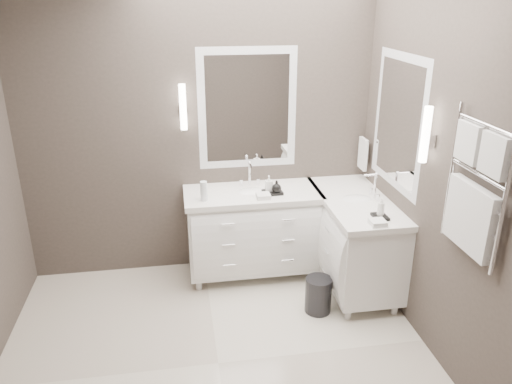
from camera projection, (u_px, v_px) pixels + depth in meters
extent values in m
cube|color=beige|center=(218.00, 364.00, 3.66)|extent=(3.20, 3.00, 0.01)
cube|color=#413934|center=(199.00, 132.00, 4.54)|extent=(3.20, 0.01, 2.70)
cube|color=#413934|center=(247.00, 346.00, 1.78)|extent=(3.20, 0.01, 2.70)
cube|color=#413934|center=(447.00, 178.00, 3.40)|extent=(0.01, 3.00, 2.70)
cube|color=white|center=(252.00, 231.00, 4.68)|extent=(1.20, 0.55, 0.70)
cube|color=white|center=(252.00, 194.00, 4.54)|extent=(1.24, 0.59, 0.05)
ellipsoid|color=white|center=(252.00, 195.00, 4.55)|extent=(0.36, 0.28, 0.12)
cylinder|color=white|center=(250.00, 174.00, 4.64)|extent=(0.02, 0.02, 0.22)
cube|color=white|center=(353.00, 239.00, 4.52)|extent=(0.55, 1.20, 0.70)
cube|color=white|center=(356.00, 201.00, 4.38)|extent=(0.59, 1.24, 0.05)
ellipsoid|color=white|center=(356.00, 203.00, 4.38)|extent=(0.36, 0.28, 0.12)
cylinder|color=white|center=(375.00, 186.00, 4.35)|extent=(0.02, 0.02, 0.22)
cube|color=white|center=(248.00, 109.00, 4.52)|extent=(0.90, 0.02, 1.10)
cube|color=white|center=(248.00, 109.00, 4.52)|extent=(0.77, 0.02, 0.96)
cube|color=white|center=(398.00, 122.00, 4.06)|extent=(0.02, 0.90, 1.10)
cube|color=white|center=(398.00, 122.00, 4.06)|extent=(0.02, 0.90, 0.96)
cube|color=white|center=(183.00, 113.00, 4.37)|extent=(0.05, 0.05, 0.10)
cylinder|color=white|center=(183.00, 107.00, 4.35)|extent=(0.06, 0.06, 0.40)
cube|color=white|center=(425.00, 142.00, 3.52)|extent=(0.05, 0.05, 0.10)
cylinder|color=white|center=(426.00, 135.00, 3.50)|extent=(0.06, 0.06, 0.40)
cylinder|color=white|center=(365.00, 139.00, 4.68)|extent=(0.02, 0.22, 0.02)
cube|color=white|center=(363.00, 154.00, 4.73)|extent=(0.03, 0.17, 0.30)
cylinder|color=white|center=(505.00, 203.00, 2.74)|extent=(0.03, 0.03, 0.90)
cylinder|color=white|center=(452.00, 171.00, 3.24)|extent=(0.03, 0.03, 0.90)
cube|color=white|center=(495.00, 155.00, 2.78)|extent=(0.06, 0.22, 0.24)
cube|color=white|center=(469.00, 143.00, 3.02)|extent=(0.06, 0.22, 0.24)
cube|color=white|center=(470.00, 217.00, 3.07)|extent=(0.06, 0.46, 0.42)
cylinder|color=black|center=(318.00, 295.00, 4.21)|extent=(0.24, 0.24, 0.31)
cube|color=black|center=(272.00, 192.00, 4.47)|extent=(0.18, 0.14, 0.03)
cube|color=black|center=(380.00, 217.00, 3.99)|extent=(0.11, 0.15, 0.02)
cylinder|color=silver|center=(204.00, 191.00, 4.30)|extent=(0.06, 0.06, 0.17)
imported|color=white|center=(269.00, 183.00, 4.46)|extent=(0.06, 0.06, 0.14)
imported|color=black|center=(277.00, 186.00, 4.43)|extent=(0.09, 0.09, 0.11)
imported|color=white|center=(381.00, 207.00, 3.96)|extent=(0.06, 0.06, 0.15)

